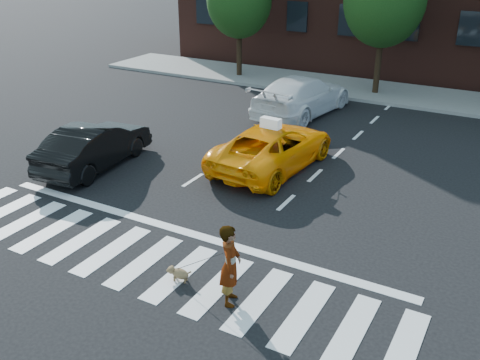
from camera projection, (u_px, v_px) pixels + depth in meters
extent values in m
plane|color=black|center=(145.00, 261.00, 12.47)|extent=(120.00, 120.00, 0.00)
cube|color=silver|center=(145.00, 261.00, 12.47)|extent=(13.00, 2.40, 0.01)
cube|color=silver|center=(184.00, 231.00, 13.74)|extent=(12.00, 0.30, 0.01)
cube|color=slate|center=(368.00, 90.00, 26.37)|extent=(30.00, 4.00, 0.15)
cylinder|color=black|center=(239.00, 47.00, 28.44)|extent=(0.28, 0.28, 3.25)
ellipsoid|color=black|center=(239.00, 0.00, 27.46)|extent=(3.38, 3.38, 3.89)
cylinder|color=black|center=(379.00, 58.00, 25.05)|extent=(0.28, 0.28, 3.55)
ellipsoid|color=black|center=(385.00, 0.00, 23.97)|extent=(3.69, 3.69, 4.25)
imported|color=#FC9305|center=(273.00, 147.00, 17.36)|extent=(2.75, 5.28, 1.42)
imported|color=black|center=(95.00, 146.00, 17.40)|extent=(2.00, 4.59, 1.47)
imported|color=white|center=(302.00, 95.00, 22.67)|extent=(2.93, 5.88, 1.64)
imported|color=#999999|center=(230.00, 265.00, 10.73)|extent=(0.64, 0.77, 1.79)
ellipsoid|color=#9C7B4F|center=(180.00, 274.00, 11.69)|extent=(0.46, 0.31, 0.23)
sphere|color=#9C7B4F|center=(171.00, 270.00, 11.72)|extent=(0.21, 0.21, 0.17)
sphere|color=#9C7B4F|center=(168.00, 271.00, 11.75)|extent=(0.10, 0.10, 0.08)
cylinder|color=#9C7B4F|center=(189.00, 273.00, 11.62)|extent=(0.13, 0.06, 0.10)
sphere|color=#9C7B4F|center=(172.00, 267.00, 11.75)|extent=(0.07, 0.07, 0.06)
sphere|color=#9C7B4F|center=(170.00, 269.00, 11.65)|extent=(0.07, 0.07, 0.06)
cylinder|color=#9C7B4F|center=(174.00, 279.00, 11.73)|extent=(0.05, 0.05, 0.11)
cylinder|color=#9C7B4F|center=(176.00, 276.00, 11.82)|extent=(0.05, 0.05, 0.11)
cylinder|color=#9C7B4F|center=(185.00, 281.00, 11.67)|extent=(0.05, 0.05, 0.11)
cylinder|color=#9C7B4F|center=(187.00, 278.00, 11.76)|extent=(0.05, 0.05, 0.11)
cube|color=white|center=(271.00, 123.00, 16.84)|extent=(0.67, 0.33, 0.32)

